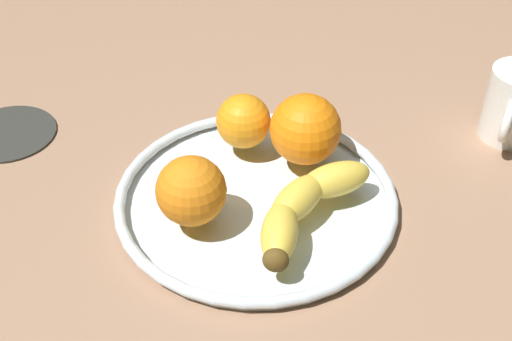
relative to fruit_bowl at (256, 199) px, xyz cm
name	(u,v)px	position (x,y,z in cm)	size (l,w,h in cm)	color
ground_plane	(256,219)	(0.00, 0.00, -2.92)	(166.19, 166.19, 4.00)	#9D755B
fruit_bowl	(256,199)	(0.00, 0.00, 0.00)	(29.85, 29.85, 1.80)	silver
banana	(304,205)	(1.38, 5.98, 2.66)	(18.42, 8.79, 3.55)	yellow
orange_back_right	(191,191)	(6.14, -4.02, 4.40)	(7.04, 7.04, 7.04)	orange
orange_center	(305,129)	(-7.63, 2.15, 4.78)	(7.79, 7.79, 7.79)	orange
orange_front_right	(243,121)	(-6.98, -5.05, 3.96)	(6.15, 6.15, 6.15)	orange
ambient_coaster	(8,132)	(2.07, -32.13, -0.62)	(11.30, 11.30, 0.60)	#2F2F2B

